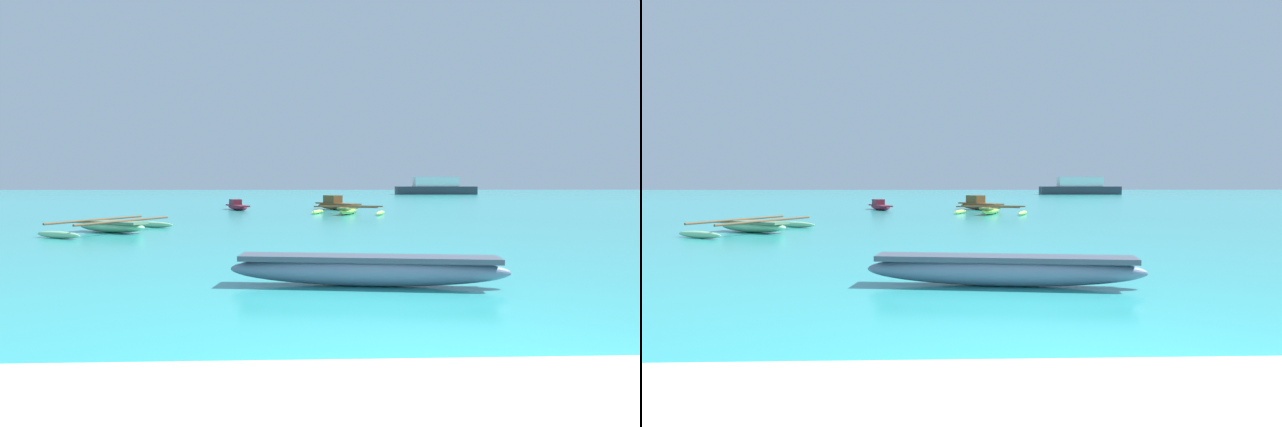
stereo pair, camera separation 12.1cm
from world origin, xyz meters
TOP-DOWN VIEW (x-y plane):
  - moored_boat_0 at (0.87, 21.75)m, footprint 3.83×2.86m
  - moored_boat_1 at (0.61, 26.16)m, footprint 2.73×3.40m
  - moored_boat_2 at (-0.49, 4.42)m, footprint 4.21×1.05m
  - moored_boat_3 at (-5.22, 26.36)m, footprint 1.85×3.06m
  - moored_boat_4 at (-7.42, 12.90)m, footprint 3.23×4.32m
  - distant_ferry at (17.53, 66.90)m, footprint 11.16×2.46m

SIDE VIEW (x-z plane):
  - moored_boat_4 at x=-7.42m, z-range -0.01..0.40m
  - moored_boat_0 at x=0.87m, z-range -0.02..0.41m
  - moored_boat_3 at x=-5.22m, z-range -0.09..0.51m
  - moored_boat_2 at x=-0.49m, z-range 0.03..0.48m
  - moored_boat_1 at x=0.61m, z-range -0.12..0.71m
  - distant_ferry at x=17.53m, z-range -0.23..2.23m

